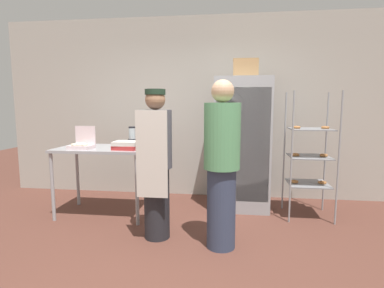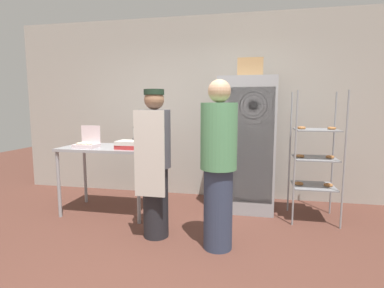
{
  "view_description": "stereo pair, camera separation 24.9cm",
  "coord_description": "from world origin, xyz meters",
  "px_view_note": "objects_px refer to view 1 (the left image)",
  "views": [
    {
      "loc": [
        0.53,
        -2.67,
        1.47
      ],
      "look_at": [
        0.1,
        0.74,
        1.03
      ],
      "focal_mm": 28.0,
      "sensor_mm": 36.0,
      "label": 1
    },
    {
      "loc": [
        0.78,
        -2.63,
        1.47
      ],
      "look_at": [
        0.1,
        0.74,
        1.03
      ],
      "focal_mm": 28.0,
      "sensor_mm": 36.0,
      "label": 2
    }
  ],
  "objects_px": {
    "refrigerator": "(242,144)",
    "donut_box": "(81,145)",
    "blender_pitcher": "(132,137)",
    "cardboard_storage_box": "(245,69)",
    "baking_rack": "(309,156)",
    "binder_stack": "(126,145)",
    "person_baker": "(156,162)",
    "person_customer": "(222,164)"
  },
  "relations": [
    {
      "from": "donut_box",
      "to": "person_baker",
      "type": "xyz_separation_m",
      "value": [
        1.1,
        -0.46,
        -0.11
      ]
    },
    {
      "from": "person_customer",
      "to": "blender_pitcher",
      "type": "bearing_deg",
      "value": 142.79
    },
    {
      "from": "refrigerator",
      "to": "baking_rack",
      "type": "distance_m",
      "value": 0.91
    },
    {
      "from": "donut_box",
      "to": "binder_stack",
      "type": "height_order",
      "value": "donut_box"
    },
    {
      "from": "blender_pitcher",
      "to": "cardboard_storage_box",
      "type": "bearing_deg",
      "value": 13.93
    },
    {
      "from": "baking_rack",
      "to": "binder_stack",
      "type": "height_order",
      "value": "baking_rack"
    },
    {
      "from": "binder_stack",
      "to": "cardboard_storage_box",
      "type": "height_order",
      "value": "cardboard_storage_box"
    },
    {
      "from": "cardboard_storage_box",
      "to": "person_customer",
      "type": "bearing_deg",
      "value": -101.64
    },
    {
      "from": "baking_rack",
      "to": "person_customer",
      "type": "bearing_deg",
      "value": -136.98
    },
    {
      "from": "refrigerator",
      "to": "person_customer",
      "type": "distance_m",
      "value": 1.31
    },
    {
      "from": "binder_stack",
      "to": "person_baker",
      "type": "bearing_deg",
      "value": -44.2
    },
    {
      "from": "person_baker",
      "to": "person_customer",
      "type": "bearing_deg",
      "value": -10.96
    },
    {
      "from": "baking_rack",
      "to": "refrigerator",
      "type": "bearing_deg",
      "value": 164.24
    },
    {
      "from": "baking_rack",
      "to": "person_baker",
      "type": "height_order",
      "value": "baking_rack"
    },
    {
      "from": "refrigerator",
      "to": "person_baker",
      "type": "bearing_deg",
      "value": -129.92
    },
    {
      "from": "baking_rack",
      "to": "person_customer",
      "type": "height_order",
      "value": "person_customer"
    },
    {
      "from": "refrigerator",
      "to": "person_baker",
      "type": "xyz_separation_m",
      "value": [
        -0.96,
        -1.14,
        -0.07
      ]
    },
    {
      "from": "blender_pitcher",
      "to": "cardboard_storage_box",
      "type": "relative_size",
      "value": 0.78
    },
    {
      "from": "baking_rack",
      "to": "cardboard_storage_box",
      "type": "distance_m",
      "value": 1.47
    },
    {
      "from": "refrigerator",
      "to": "baking_rack",
      "type": "xyz_separation_m",
      "value": [
        0.87,
        -0.25,
        -0.12
      ]
    },
    {
      "from": "binder_stack",
      "to": "cardboard_storage_box",
      "type": "distance_m",
      "value": 1.94
    },
    {
      "from": "cardboard_storage_box",
      "to": "person_customer",
      "type": "xyz_separation_m",
      "value": [
        -0.27,
        -1.33,
        -1.1
      ]
    },
    {
      "from": "donut_box",
      "to": "person_customer",
      "type": "relative_size",
      "value": 0.17
    },
    {
      "from": "refrigerator",
      "to": "donut_box",
      "type": "xyz_separation_m",
      "value": [
        -2.05,
        -0.68,
        0.04
      ]
    },
    {
      "from": "refrigerator",
      "to": "baking_rack",
      "type": "bearing_deg",
      "value": -15.76
    },
    {
      "from": "blender_pitcher",
      "to": "person_customer",
      "type": "relative_size",
      "value": 0.16
    },
    {
      "from": "binder_stack",
      "to": "person_customer",
      "type": "height_order",
      "value": "person_customer"
    },
    {
      "from": "binder_stack",
      "to": "donut_box",
      "type": "bearing_deg",
      "value": -177.15
    },
    {
      "from": "donut_box",
      "to": "person_customer",
      "type": "bearing_deg",
      "value": -18.42
    },
    {
      "from": "binder_stack",
      "to": "cardboard_storage_box",
      "type": "bearing_deg",
      "value": 25.0
    },
    {
      "from": "donut_box",
      "to": "blender_pitcher",
      "type": "distance_m",
      "value": 0.66
    },
    {
      "from": "blender_pitcher",
      "to": "donut_box",
      "type": "bearing_deg",
      "value": -147.99
    },
    {
      "from": "refrigerator",
      "to": "binder_stack",
      "type": "distance_m",
      "value": 1.6
    },
    {
      "from": "blender_pitcher",
      "to": "cardboard_storage_box",
      "type": "xyz_separation_m",
      "value": [
        1.53,
        0.38,
        0.94
      ]
    },
    {
      "from": "person_baker",
      "to": "blender_pitcher",
      "type": "bearing_deg",
      "value": 123.49
    },
    {
      "from": "binder_stack",
      "to": "person_baker",
      "type": "distance_m",
      "value": 0.72
    },
    {
      "from": "baking_rack",
      "to": "blender_pitcher",
      "type": "height_order",
      "value": "baking_rack"
    },
    {
      "from": "refrigerator",
      "to": "donut_box",
      "type": "relative_size",
      "value": 6.47
    },
    {
      "from": "donut_box",
      "to": "person_baker",
      "type": "distance_m",
      "value": 1.2
    },
    {
      "from": "binder_stack",
      "to": "person_customer",
      "type": "xyz_separation_m",
      "value": [
        1.22,
        -0.63,
        -0.09
      ]
    },
    {
      "from": "donut_box",
      "to": "person_customer",
      "type": "xyz_separation_m",
      "value": [
        1.81,
        -0.6,
        -0.08
      ]
    },
    {
      "from": "cardboard_storage_box",
      "to": "person_baker",
      "type": "height_order",
      "value": "cardboard_storage_box"
    }
  ]
}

